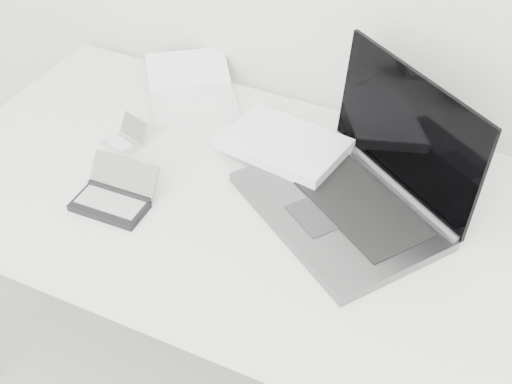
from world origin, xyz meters
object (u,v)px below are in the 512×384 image
at_px(desk, 276,221).
at_px(palmtop_charcoal, 114,198).
at_px(netbook_open_white, 193,96).
at_px(laptop_large, 340,176).

bearing_deg(desk, palmtop_charcoal, -155.45).
relative_size(desk, palmtop_charcoal, 9.72).
height_order(netbook_open_white, palmtop_charcoal, palmtop_charcoal).
xyz_separation_m(desk, palmtop_charcoal, (-0.32, -0.15, 0.06)).
xyz_separation_m(laptop_large, palmtop_charcoal, (-0.43, -0.25, -0.03)).
distance_m(laptop_large, palmtop_charcoal, 0.49).
relative_size(laptop_large, netbook_open_white, 1.74).
xyz_separation_m(laptop_large, netbook_open_white, (-0.47, 0.18, -0.03)).
distance_m(desk, netbook_open_white, 0.46).
height_order(laptop_large, palmtop_charcoal, laptop_large).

